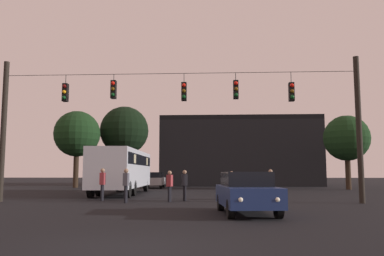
# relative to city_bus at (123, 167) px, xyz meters

# --- Properties ---
(ground_plane) EXTENTS (168.00, 168.00, 0.00)m
(ground_plane) POSITION_rel_city_bus_xyz_m (4.50, 4.59, -1.87)
(ground_plane) COLOR black
(ground_plane) RESTS_ON ground
(overhead_signal_span) EXTENTS (18.47, 0.44, 7.35)m
(overhead_signal_span) POSITION_rel_city_bus_xyz_m (4.50, -7.74, 2.44)
(overhead_signal_span) COLOR black
(overhead_signal_span) RESTS_ON ground
(city_bus) EXTENTS (2.93, 11.09, 3.00)m
(city_bus) POSITION_rel_city_bus_xyz_m (0.00, 0.00, 0.00)
(city_bus) COLOR #B7BCC6
(city_bus) RESTS_ON ground
(car_near_right) EXTENTS (2.21, 4.46, 1.52)m
(car_near_right) POSITION_rel_city_bus_xyz_m (7.54, -13.16, -1.07)
(car_near_right) COLOR navy
(car_near_right) RESTS_ON ground
(car_far_left) EXTENTS (1.95, 4.39, 1.52)m
(car_far_left) POSITION_rel_city_bus_xyz_m (0.60, 11.04, -1.07)
(car_far_left) COLOR #99999E
(car_far_left) RESTS_ON ground
(pedestrian_crossing_left) EXTENTS (0.24, 0.36, 1.72)m
(pedestrian_crossing_left) POSITION_rel_city_bus_xyz_m (0.41, -6.62, -0.89)
(pedestrian_crossing_left) COLOR black
(pedestrian_crossing_left) RESTS_ON ground
(pedestrian_crossing_center) EXTENTS (0.31, 0.40, 1.67)m
(pedestrian_crossing_center) POSITION_rel_city_bus_xyz_m (9.44, -5.87, -0.92)
(pedestrian_crossing_center) COLOR black
(pedestrian_crossing_center) RESTS_ON ground
(pedestrian_crossing_right) EXTENTS (0.27, 0.38, 1.57)m
(pedestrian_crossing_right) POSITION_rel_city_bus_xyz_m (7.37, -5.20, -0.98)
(pedestrian_crossing_right) COLOR black
(pedestrian_crossing_right) RESTS_ON ground
(pedestrian_near_bus) EXTENTS (0.31, 0.40, 1.59)m
(pedestrian_near_bus) POSITION_rel_city_bus_xyz_m (4.10, -7.35, -0.97)
(pedestrian_near_bus) COLOR black
(pedestrian_near_bus) RESTS_ON ground
(pedestrian_trailing) EXTENTS (0.26, 0.37, 1.69)m
(pedestrian_trailing) POSITION_rel_city_bus_xyz_m (1.98, -7.97, -0.91)
(pedestrian_trailing) COLOR black
(pedestrian_trailing) RESTS_ON ground
(pedestrian_far_side) EXTENTS (0.34, 0.42, 1.63)m
(pedestrian_far_side) POSITION_rel_city_bus_xyz_m (4.81, -6.49, -0.95)
(pedestrian_far_side) COLOR black
(pedestrian_far_side) RESTS_ON ground
(corner_building) EXTENTS (17.68, 12.77, 7.71)m
(corner_building) POSITION_rel_city_bus_xyz_m (9.35, 21.39, 1.99)
(corner_building) COLOR black
(corner_building) RESTS_ON ground
(tree_left_silhouette) EXTENTS (4.61, 4.61, 7.68)m
(tree_left_silhouette) POSITION_rel_city_bus_xyz_m (-7.38, 11.62, 3.48)
(tree_left_silhouette) COLOR #2D2116
(tree_left_silhouette) RESTS_ON ground
(tree_behind_building) EXTENTS (4.06, 4.06, 6.58)m
(tree_behind_building) POSITION_rel_city_bus_xyz_m (18.25, 8.41, 2.66)
(tree_behind_building) COLOR #2D2116
(tree_behind_building) RESTS_ON ground
(tree_right_far) EXTENTS (5.23, 5.23, 8.64)m
(tree_right_far) POSITION_rel_city_bus_xyz_m (-3.28, 14.86, 4.13)
(tree_right_far) COLOR #2D2116
(tree_right_far) RESTS_ON ground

